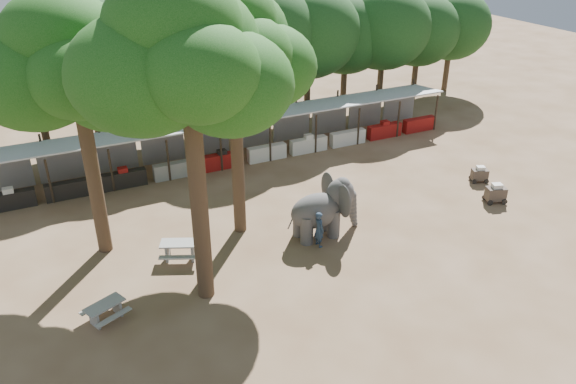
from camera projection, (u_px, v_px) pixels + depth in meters
name	position (u px, v px, depth m)	size (l,w,h in m)	color
ground	(364.00, 282.00, 22.72)	(100.00, 100.00, 0.00)	brown
vendor_stalls	(239.00, 140.00, 33.29)	(28.00, 2.99, 2.80)	#A8ABB1
yard_tree_left	(70.00, 65.00, 21.23)	(7.10, 6.90, 11.02)	#332316
yard_tree_center	(182.00, 59.00, 17.92)	(7.10, 6.90, 12.04)	#332316
yard_tree_back	(228.00, 46.00, 22.59)	(7.10, 6.90, 11.36)	#332316
backdrop_trees	(206.00, 49.00, 35.45)	(46.46, 5.95, 8.33)	#332316
elephant	(325.00, 208.00, 25.45)	(3.48, 2.69, 2.69)	#3D3B3B
handler	(319.00, 229.00, 24.75)	(0.61, 0.41, 1.70)	#26384C
picnic_table_near	(105.00, 310.00, 20.43)	(1.82, 1.75, 0.71)	gray
picnic_table_far	(180.00, 248.00, 23.96)	(2.09, 2.01, 0.82)	gray
cart_front	(496.00, 193.00, 28.59)	(1.22, 0.99, 1.04)	#382D24
cart_back	(480.00, 174.00, 30.76)	(1.10, 0.93, 0.92)	#382D24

